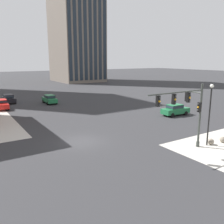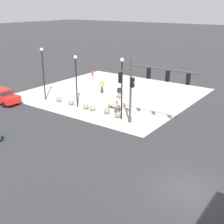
{
  "view_description": "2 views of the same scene",
  "coord_description": "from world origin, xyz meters",
  "px_view_note": "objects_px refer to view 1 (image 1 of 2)",
  "views": [
    {
      "loc": [
        -10.12,
        -21.74,
        8.31
      ],
      "look_at": [
        3.69,
        -0.01,
        2.7
      ],
      "focal_mm": 38.83,
      "sensor_mm": 36.0,
      "label": 1
    },
    {
      "loc": [
        -5.22,
        15.11,
        10.65
      ],
      "look_at": [
        5.86,
        -0.27,
        3.77
      ],
      "focal_mm": 47.51,
      "sensor_mm": 36.0,
      "label": 2
    }
  ],
  "objects_px": {
    "bollard_sphere_curb_b": "(223,140)",
    "car_main_northbound_near": "(175,109)",
    "car_cross_eastbound": "(9,98)",
    "street_lamp_corner_near": "(210,108)",
    "traffic_signal_main": "(188,107)",
    "car_parked_curb": "(2,104)",
    "bollard_sphere_curb_a": "(211,142)",
    "car_main_northbound_far": "(50,99)"
  },
  "relations": [
    {
      "from": "car_parked_curb",
      "to": "car_main_northbound_far",
      "type": "bearing_deg",
      "value": 5.97
    },
    {
      "from": "car_main_northbound_far",
      "to": "car_parked_curb",
      "type": "relative_size",
      "value": 0.99
    },
    {
      "from": "bollard_sphere_curb_a",
      "to": "car_main_northbound_near",
      "type": "xyz_separation_m",
      "value": [
        6.71,
        11.07,
        0.61
      ]
    },
    {
      "from": "car_parked_curb",
      "to": "traffic_signal_main",
      "type": "bearing_deg",
      "value": -68.64
    },
    {
      "from": "street_lamp_corner_near",
      "to": "car_main_northbound_far",
      "type": "height_order",
      "value": "street_lamp_corner_near"
    },
    {
      "from": "bollard_sphere_curb_b",
      "to": "bollard_sphere_curb_a",
      "type": "bearing_deg",
      "value": 170.89
    },
    {
      "from": "bollard_sphere_curb_a",
      "to": "car_main_northbound_far",
      "type": "height_order",
      "value": "car_main_northbound_far"
    },
    {
      "from": "car_main_northbound_near",
      "to": "car_parked_curb",
      "type": "height_order",
      "value": "same"
    },
    {
      "from": "bollard_sphere_curb_b",
      "to": "car_main_northbound_near",
      "type": "relative_size",
      "value": 0.14
    },
    {
      "from": "bollard_sphere_curb_b",
      "to": "car_main_northbound_far",
      "type": "height_order",
      "value": "car_main_northbound_far"
    },
    {
      "from": "bollard_sphere_curb_b",
      "to": "car_cross_eastbound",
      "type": "bearing_deg",
      "value": 111.48
    },
    {
      "from": "bollard_sphere_curb_b",
      "to": "street_lamp_corner_near",
      "type": "xyz_separation_m",
      "value": [
        -2.04,
        0.36,
        3.43
      ]
    },
    {
      "from": "traffic_signal_main",
      "to": "car_parked_curb",
      "type": "relative_size",
      "value": 1.51
    },
    {
      "from": "car_main_northbound_near",
      "to": "car_parked_curb",
      "type": "distance_m",
      "value": 28.69
    },
    {
      "from": "car_cross_eastbound",
      "to": "car_main_northbound_far",
      "type": "bearing_deg",
      "value": -36.36
    },
    {
      "from": "traffic_signal_main",
      "to": "car_main_northbound_far",
      "type": "distance_m",
      "value": 30.89
    },
    {
      "from": "street_lamp_corner_near",
      "to": "car_main_northbound_near",
      "type": "distance_m",
      "value": 13.39
    },
    {
      "from": "car_cross_eastbound",
      "to": "car_parked_curb",
      "type": "xyz_separation_m",
      "value": [
        -2.07,
        -5.71,
        0.0
      ]
    },
    {
      "from": "car_main_northbound_far",
      "to": "car_cross_eastbound",
      "type": "bearing_deg",
      "value": 143.64
    },
    {
      "from": "bollard_sphere_curb_a",
      "to": "street_lamp_corner_near",
      "type": "bearing_deg",
      "value": 166.57
    },
    {
      "from": "traffic_signal_main",
      "to": "bollard_sphere_curb_a",
      "type": "height_order",
      "value": "traffic_signal_main"
    },
    {
      "from": "traffic_signal_main",
      "to": "car_main_northbound_near",
      "type": "distance_m",
      "value": 14.76
    },
    {
      "from": "car_main_northbound_far",
      "to": "car_cross_eastbound",
      "type": "height_order",
      "value": "same"
    },
    {
      "from": "street_lamp_corner_near",
      "to": "bollard_sphere_curb_a",
      "type": "bearing_deg",
      "value": -13.43
    },
    {
      "from": "car_main_northbound_far",
      "to": "car_parked_curb",
      "type": "distance_m",
      "value": 8.65
    },
    {
      "from": "car_main_northbound_near",
      "to": "car_main_northbound_far",
      "type": "height_order",
      "value": "same"
    },
    {
      "from": "traffic_signal_main",
      "to": "bollard_sphere_curb_b",
      "type": "relative_size",
      "value": 10.96
    },
    {
      "from": "bollard_sphere_curb_b",
      "to": "car_cross_eastbound",
      "type": "xyz_separation_m",
      "value": [
        -14.22,
        36.14,
        0.61
      ]
    },
    {
      "from": "street_lamp_corner_near",
      "to": "traffic_signal_main",
      "type": "bearing_deg",
      "value": 171.62
    },
    {
      "from": "car_main_northbound_far",
      "to": "car_cross_eastbound",
      "type": "relative_size",
      "value": 0.98
    },
    {
      "from": "bollard_sphere_curb_a",
      "to": "bollard_sphere_curb_b",
      "type": "distance_m",
      "value": 1.61
    },
    {
      "from": "bollard_sphere_curb_a",
      "to": "traffic_signal_main",
      "type": "bearing_deg",
      "value": 170.86
    },
    {
      "from": "bollard_sphere_curb_a",
      "to": "car_main_northbound_near",
      "type": "height_order",
      "value": "car_main_northbound_near"
    },
    {
      "from": "bollard_sphere_curb_a",
      "to": "bollard_sphere_curb_b",
      "type": "height_order",
      "value": "same"
    },
    {
      "from": "traffic_signal_main",
      "to": "car_main_northbound_near",
      "type": "relative_size",
      "value": 1.5
    },
    {
      "from": "traffic_signal_main",
      "to": "street_lamp_corner_near",
      "type": "relative_size",
      "value": 1.11
    },
    {
      "from": "bollard_sphere_curb_a",
      "to": "car_main_northbound_far",
      "type": "distance_m",
      "value": 31.68
    },
    {
      "from": "car_main_northbound_near",
      "to": "car_parked_curb",
      "type": "bearing_deg",
      "value": 138.25
    },
    {
      "from": "car_main_northbound_near",
      "to": "bollard_sphere_curb_b",
      "type": "bearing_deg",
      "value": -114.31
    },
    {
      "from": "street_lamp_corner_near",
      "to": "car_parked_curb",
      "type": "height_order",
      "value": "street_lamp_corner_near"
    },
    {
      "from": "street_lamp_corner_near",
      "to": "car_parked_curb",
      "type": "xyz_separation_m",
      "value": [
        -14.25,
        30.07,
        -2.82
      ]
    },
    {
      "from": "bollard_sphere_curb_a",
      "to": "car_main_northbound_near",
      "type": "relative_size",
      "value": 0.14
    }
  ]
}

